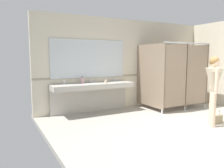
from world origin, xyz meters
TOP-DOWN VIEW (x-y plane):
  - ground_plane at (0.00, 0.00)m, footprint 6.31×6.95m
  - wall_back at (0.00, 3.24)m, footprint 6.31×0.12m
  - wall_back_tile_band at (0.00, 3.17)m, footprint 6.31×0.01m
  - vanity_counter at (-1.49, 2.95)m, footprint 2.44×0.60m
  - mirror_panel at (-1.49, 3.16)m, footprint 2.34×0.02m
  - bathroom_stalls at (1.16, 2.30)m, footprint 1.87×1.35m
  - person_standing at (0.52, 0.40)m, footprint 0.56×0.56m
  - handbag at (0.85, 0.50)m, footprint 0.28×0.12m
  - soap_dispenser at (-1.77, 3.04)m, footprint 0.07×0.07m
  - paper_cup at (-1.15, 2.75)m, footprint 0.07×0.07m

SIDE VIEW (x-z plane):
  - ground_plane at x=0.00m, z-range -0.10..0.00m
  - handbag at x=0.85m, z-range -0.06..0.29m
  - vanity_counter at x=-1.49m, z-range 0.16..1.15m
  - paper_cup at x=-1.15m, z-range 0.88..0.98m
  - soap_dispenser at x=-1.77m, z-range 0.87..1.08m
  - wall_back_tile_band at x=0.00m, z-range 1.02..1.08m
  - person_standing at x=0.52m, z-range 0.22..1.88m
  - bathroom_stalls at x=1.16m, z-range 0.05..2.13m
  - wall_back at x=0.00m, z-range 0.00..2.85m
  - mirror_panel at x=-1.49m, z-range 1.03..2.16m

